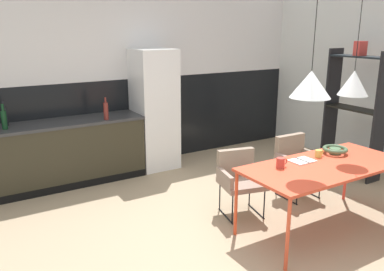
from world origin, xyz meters
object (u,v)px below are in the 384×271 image
object	(u,v)px
mug_dark_espresso	(319,153)
armchair_facing_counter	(296,158)
armchair_near_window	(240,174)
pendant_lamp_over_table_far	(353,83)
dining_table	(325,168)
fruit_bowl	(335,150)
refrigerator_column	(154,110)
mug_white_ceramic	(281,163)
pendant_lamp_over_table_near	(311,84)
open_book	(302,161)
bottle_wine_green	(106,111)
open_shelf_unit	(355,108)
bottle_vinegar_dark	(5,116)
bottle_oil_tall	(4,119)

from	to	relation	value
mug_dark_espresso	armchair_facing_counter	bearing A→B (deg)	64.30
armchair_near_window	mug_dark_espresso	bearing A→B (deg)	150.64
armchair_near_window	pendant_lamp_over_table_far	bearing A→B (deg)	151.95
dining_table	fruit_bowl	bearing A→B (deg)	27.17
refrigerator_column	mug_white_ceramic	distance (m)	2.65
fruit_bowl	pendant_lamp_over_table_near	size ratio (longest dim) A/B	0.23
armchair_near_window	open_book	xyz separation A→B (m)	(0.38, -0.60, 0.28)
bottle_wine_green	open_shelf_unit	world-z (taller)	open_shelf_unit
refrigerator_column	pendant_lamp_over_table_far	xyz separation A→B (m)	(1.01, -2.77, 0.67)
open_book	mug_dark_espresso	size ratio (longest dim) A/B	2.25
fruit_bowl	pendant_lamp_over_table_near	distance (m)	1.16
dining_table	mug_white_ceramic	xyz separation A→B (m)	(-0.48, 0.17, 0.10)
refrigerator_column	armchair_facing_counter	bearing A→B (deg)	-61.33
armchair_near_window	pendant_lamp_over_table_far	world-z (taller)	pendant_lamp_over_table_far
pendant_lamp_over_table_far	refrigerator_column	bearing A→B (deg)	110.05
armchair_near_window	mug_white_ceramic	world-z (taller)	mug_white_ceramic
armchair_near_window	open_book	world-z (taller)	open_book
bottle_vinegar_dark	pendant_lamp_over_table_near	bearing A→B (deg)	-51.35
armchair_facing_counter	bottle_vinegar_dark	world-z (taller)	bottle_vinegar_dark
refrigerator_column	dining_table	bearing A→B (deg)	-77.10
armchair_facing_counter	fruit_bowl	distance (m)	0.70
armchair_facing_counter	armchair_near_window	bearing A→B (deg)	3.36
pendant_lamp_over_table_near	pendant_lamp_over_table_far	size ratio (longest dim) A/B	0.96
dining_table	pendant_lamp_over_table_near	world-z (taller)	pendant_lamp_over_table_near
pendant_lamp_over_table_near	mug_dark_espresso	bearing A→B (deg)	27.41
armchair_facing_counter	pendant_lamp_over_table_near	world-z (taller)	pendant_lamp_over_table_near
armchair_near_window	pendant_lamp_over_table_near	bearing A→B (deg)	112.63
bottle_oil_tall	mug_white_ceramic	bearing A→B (deg)	-48.13
armchair_near_window	pendant_lamp_over_table_far	xyz separation A→B (m)	(0.88, -0.77, 1.11)
bottle_oil_tall	pendant_lamp_over_table_far	bearing A→B (deg)	-40.62
open_book	armchair_facing_counter	bearing A→B (deg)	47.99
mug_dark_espresso	armchair_near_window	bearing A→B (deg)	137.71
bottle_wine_green	fruit_bowl	bearing A→B (deg)	-51.83
armchair_facing_counter	bottle_wine_green	xyz separation A→B (m)	(-1.93, 1.76, 0.53)
bottle_oil_tall	fruit_bowl	bearing A→B (deg)	-38.64
mug_white_ceramic	bottle_wine_green	xyz separation A→B (m)	(-1.01, 2.43, 0.23)
armchair_near_window	dining_table	bearing A→B (deg)	135.56
dining_table	bottle_wine_green	size ratio (longest dim) A/B	5.85
fruit_bowl	mug_white_ceramic	distance (m)	0.87
bottle_oil_tall	pendant_lamp_over_table_near	world-z (taller)	pendant_lamp_over_table_near
armchair_near_window	bottle_oil_tall	world-z (taller)	bottle_oil_tall
dining_table	bottle_vinegar_dark	xyz separation A→B (m)	(-2.75, 2.94, 0.33)
pendant_lamp_over_table_near	mug_white_ceramic	bearing A→B (deg)	117.12
refrigerator_column	mug_white_ceramic	xyz separation A→B (m)	(0.16, -2.64, -0.12)
dining_table	open_book	xyz separation A→B (m)	(-0.14, 0.21, 0.05)
open_shelf_unit	bottle_vinegar_dark	bearing A→B (deg)	-113.52
mug_dark_espresso	bottle_oil_tall	xyz separation A→B (m)	(-2.92, 2.53, 0.25)
mug_white_ceramic	pendant_lamp_over_table_far	distance (m)	1.16
armchair_facing_counter	open_shelf_unit	bearing A→B (deg)	-172.39
dining_table	open_book	world-z (taller)	open_book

